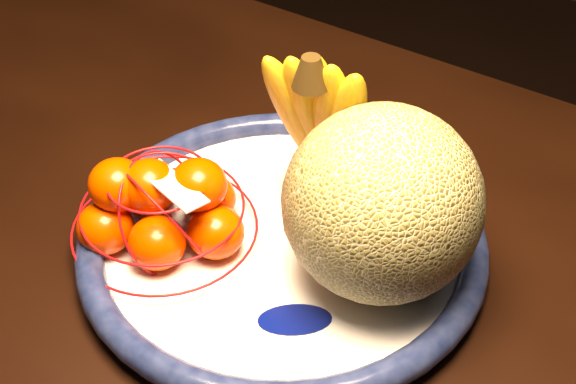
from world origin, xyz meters
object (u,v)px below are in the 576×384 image
Objects in this scene: cantaloupe at (382,204)px; dining_table at (172,263)px; mandarin_bag at (163,208)px; fruit_bowl at (282,240)px; banana_bunch at (322,115)px.

dining_table is at bearing -171.96° from cantaloupe.
mandarin_bag is at bearing -160.11° from cantaloupe.
cantaloupe reaches higher than mandarin_bag.
fruit_bowl is (0.13, 0.02, 0.09)m from dining_table.
fruit_bowl is at bearing 8.95° from dining_table.
cantaloupe is at bearing -46.47° from banana_bunch.
banana_bunch is at bearing 95.21° from fruit_bowl.
banana_bunch is 0.18m from mandarin_bag.
mandarin_bag reaches higher than dining_table.
dining_table is 6.07× the size of mandarin_bag.
cantaloupe is (0.10, 0.01, 0.09)m from fruit_bowl.
banana_bunch is 0.84× the size of mandarin_bag.
banana_bunch reaches higher than mandarin_bag.
cantaloupe is 0.88× the size of banana_bunch.
fruit_bowl is 0.12m from mandarin_bag.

